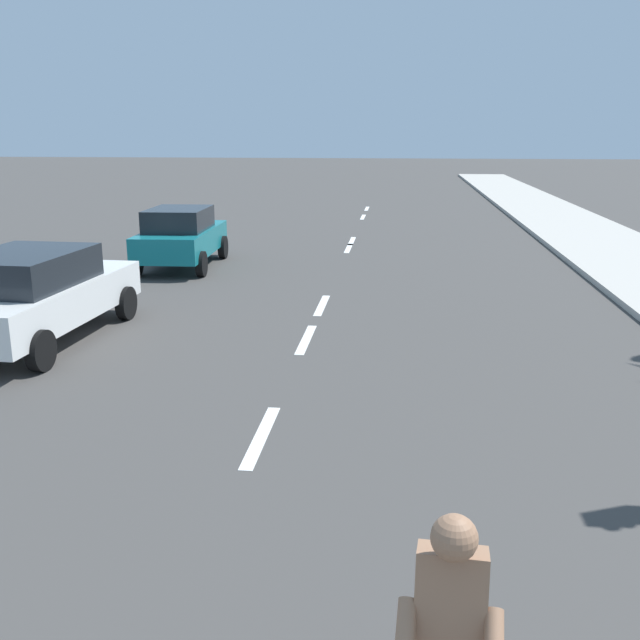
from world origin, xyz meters
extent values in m
plane|color=#423F3D|center=(0.00, 20.00, 0.00)|extent=(160.00, 160.00, 0.00)
cube|color=#B2ADA3|center=(7.94, 22.00, 0.07)|extent=(3.60, 80.00, 0.14)
cube|color=white|center=(0.00, 9.75, 0.00)|extent=(0.16, 1.80, 0.01)
cube|color=white|center=(0.00, 13.84, 0.00)|extent=(0.16, 1.80, 0.01)
cube|color=white|center=(0.00, 16.37, 0.00)|extent=(0.16, 1.80, 0.01)
cube|color=white|center=(0.00, 23.89, 0.00)|extent=(0.16, 1.80, 0.01)
cube|color=white|center=(0.00, 25.39, 0.00)|extent=(0.16, 1.80, 0.01)
cube|color=white|center=(0.00, 32.22, 0.00)|extent=(0.16, 1.80, 0.01)
cube|color=white|center=(0.00, 35.62, 0.00)|extent=(0.16, 1.80, 0.01)
cube|color=#9E7051|center=(1.86, 5.04, 1.28)|extent=(0.36, 0.34, 0.63)
sphere|color=#9E7051|center=(1.85, 4.98, 1.71)|extent=(0.22, 0.22, 0.22)
cube|color=white|center=(-4.62, 13.32, 0.69)|extent=(2.10, 4.63, 0.64)
cube|color=black|center=(-4.63, 13.09, 1.29)|extent=(1.78, 2.44, 0.56)
cylinder|color=black|center=(-5.51, 14.90, 0.32)|extent=(0.21, 0.65, 0.64)
cylinder|color=black|center=(-3.60, 14.82, 0.32)|extent=(0.21, 0.65, 0.64)
cylinder|color=black|center=(-3.73, 11.73, 0.32)|extent=(0.21, 0.65, 0.64)
cube|color=#14727A|center=(-4.18, 20.33, 0.69)|extent=(1.81, 3.98, 0.64)
cube|color=black|center=(-4.17, 20.14, 1.29)|extent=(1.53, 2.10, 0.56)
cylinder|color=black|center=(-5.05, 21.63, 0.32)|extent=(0.21, 0.65, 0.64)
cylinder|color=black|center=(-3.41, 21.70, 0.32)|extent=(0.21, 0.65, 0.64)
cylinder|color=black|center=(-4.94, 18.97, 0.32)|extent=(0.21, 0.65, 0.64)
cylinder|color=black|center=(-3.30, 19.04, 0.32)|extent=(0.21, 0.65, 0.64)
camera|label=1|loc=(1.57, 2.04, 3.50)|focal=40.10mm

